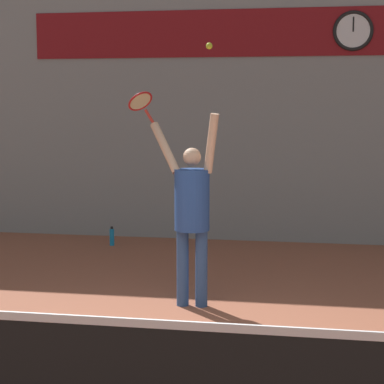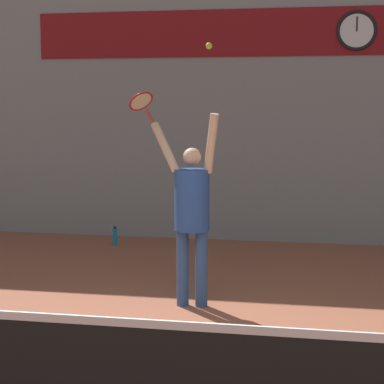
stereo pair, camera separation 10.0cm
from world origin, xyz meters
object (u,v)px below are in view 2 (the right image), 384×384
object	(u,v)px
tennis_racket	(142,103)
water_bottle	(115,237)
tennis_player	(192,208)
tennis_ball	(209,46)
scoreboard_clock	(357,31)

from	to	relation	value
tennis_racket	water_bottle	distance (m)	3.44
tennis_racket	water_bottle	bearing A→B (deg)	113.82
tennis_player	tennis_ball	distance (m)	1.69
tennis_player	scoreboard_clock	bearing A→B (deg)	63.53
scoreboard_clock	water_bottle	xyz separation A→B (m)	(-3.56, -0.70, -3.10)
tennis_racket	water_bottle	world-z (taller)	tennis_racket
scoreboard_clock	water_bottle	bearing A→B (deg)	-168.86
scoreboard_clock	tennis_ball	bearing A→B (deg)	-113.04
tennis_ball	tennis_racket	bearing A→B (deg)	148.12
scoreboard_clock	tennis_player	distance (m)	4.59
scoreboard_clock	tennis_racket	xyz separation A→B (m)	(-2.44, -3.23, -1.06)
scoreboard_clock	tennis_player	bearing A→B (deg)	-116.47
tennis_racket	water_bottle	xyz separation A→B (m)	(-1.12, 2.53, -2.04)
scoreboard_clock	water_bottle	world-z (taller)	scoreboard_clock
scoreboard_clock	tennis_ball	xyz separation A→B (m)	(-1.60, -3.76, -0.49)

